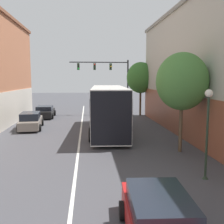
{
  "coord_description": "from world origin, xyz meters",
  "views": [
    {
      "loc": [
        0.59,
        -2.56,
        4.33
      ],
      "look_at": [
        2.38,
        16.48,
        1.9
      ],
      "focal_mm": 42.0,
      "sensor_mm": 36.0,
      "label": 1
    }
  ],
  "objects_px": {
    "traffic_signal_gantry": "(109,74)",
    "street_tree_far": "(141,78)",
    "hatchback_foreground": "(161,223)",
    "parked_car_left_near": "(31,121)",
    "street_lamp": "(208,125)",
    "bus": "(108,107)",
    "street_tree_near": "(182,82)",
    "parked_car_left_mid": "(45,112)"
  },
  "relations": [
    {
      "from": "bus",
      "to": "hatchback_foreground",
      "type": "bearing_deg",
      "value": -176.54
    },
    {
      "from": "traffic_signal_gantry",
      "to": "street_lamp",
      "type": "xyz_separation_m",
      "value": [
        2.42,
        -21.48,
        -2.48
      ]
    },
    {
      "from": "bus",
      "to": "street_tree_far",
      "type": "relative_size",
      "value": 1.81
    },
    {
      "from": "parked_car_left_near",
      "to": "street_tree_far",
      "type": "xyz_separation_m",
      "value": [
        11.22,
        7.62,
        3.77
      ]
    },
    {
      "from": "bus",
      "to": "street_lamp",
      "type": "height_order",
      "value": "street_lamp"
    },
    {
      "from": "bus",
      "to": "street_tree_near",
      "type": "height_order",
      "value": "street_tree_near"
    },
    {
      "from": "hatchback_foreground",
      "to": "street_tree_far",
      "type": "height_order",
      "value": "street_tree_far"
    },
    {
      "from": "parked_car_left_near",
      "to": "parked_car_left_mid",
      "type": "bearing_deg",
      "value": -6.8
    },
    {
      "from": "parked_car_left_near",
      "to": "street_tree_far",
      "type": "height_order",
      "value": "street_tree_far"
    },
    {
      "from": "street_tree_near",
      "to": "parked_car_left_near",
      "type": "bearing_deg",
      "value": 141.84
    },
    {
      "from": "traffic_signal_gantry",
      "to": "street_tree_near",
      "type": "xyz_separation_m",
      "value": [
        2.84,
        -17.16,
        -0.72
      ]
    },
    {
      "from": "hatchback_foreground",
      "to": "parked_car_left_near",
      "type": "height_order",
      "value": "parked_car_left_near"
    },
    {
      "from": "hatchback_foreground",
      "to": "parked_car_left_near",
      "type": "xyz_separation_m",
      "value": [
        -6.79,
        16.87,
        0.05
      ]
    },
    {
      "from": "bus",
      "to": "street_tree_far",
      "type": "xyz_separation_m",
      "value": [
        4.58,
        9.56,
        2.39
      ]
    },
    {
      "from": "street_lamp",
      "to": "street_tree_near",
      "type": "distance_m",
      "value": 4.68
    },
    {
      "from": "parked_car_left_mid",
      "to": "street_tree_far",
      "type": "xyz_separation_m",
      "value": [
        11.05,
        0.9,
        3.81
      ]
    },
    {
      "from": "traffic_signal_gantry",
      "to": "street_tree_far",
      "type": "bearing_deg",
      "value": -20.38
    },
    {
      "from": "street_tree_near",
      "to": "street_tree_far",
      "type": "xyz_separation_m",
      "value": [
        0.79,
        15.81,
        0.28
      ]
    },
    {
      "from": "street_tree_near",
      "to": "street_tree_far",
      "type": "relative_size",
      "value": 0.93
    },
    {
      "from": "hatchback_foreground",
      "to": "street_tree_near",
      "type": "relative_size",
      "value": 0.79
    },
    {
      "from": "hatchback_foreground",
      "to": "street_tree_far",
      "type": "relative_size",
      "value": 0.74
    },
    {
      "from": "bus",
      "to": "street_lamp",
      "type": "distance_m",
      "value": 11.11
    },
    {
      "from": "street_tree_far",
      "to": "traffic_signal_gantry",
      "type": "bearing_deg",
      "value": 159.62
    },
    {
      "from": "parked_car_left_near",
      "to": "hatchback_foreground",
      "type": "bearing_deg",
      "value": -163.44
    },
    {
      "from": "parked_car_left_mid",
      "to": "street_tree_near",
      "type": "relative_size",
      "value": 0.77
    },
    {
      "from": "bus",
      "to": "parked_car_left_near",
      "type": "xyz_separation_m",
      "value": [
        -6.64,
        1.94,
        -1.38
      ]
    },
    {
      "from": "parked_car_left_mid",
      "to": "street_lamp",
      "type": "relative_size",
      "value": 1.15
    },
    {
      "from": "parked_car_left_mid",
      "to": "street_tree_near",
      "type": "xyz_separation_m",
      "value": [
        10.26,
        -14.92,
        3.53
      ]
    },
    {
      "from": "hatchback_foreground",
      "to": "street_lamp",
      "type": "relative_size",
      "value": 1.19
    },
    {
      "from": "parked_car_left_mid",
      "to": "street_tree_near",
      "type": "bearing_deg",
      "value": -147.24
    },
    {
      "from": "street_tree_far",
      "to": "street_tree_near",
      "type": "bearing_deg",
      "value": -92.87
    },
    {
      "from": "hatchback_foreground",
      "to": "traffic_signal_gantry",
      "type": "relative_size",
      "value": 0.65
    },
    {
      "from": "parked_car_left_near",
      "to": "traffic_signal_gantry",
      "type": "relative_size",
      "value": 0.65
    },
    {
      "from": "traffic_signal_gantry",
      "to": "parked_car_left_mid",
      "type": "bearing_deg",
      "value": -163.14
    },
    {
      "from": "traffic_signal_gantry",
      "to": "street_lamp",
      "type": "bearing_deg",
      "value": -83.56
    },
    {
      "from": "hatchback_foreground",
      "to": "street_tree_far",
      "type": "bearing_deg",
      "value": -7.36
    },
    {
      "from": "bus",
      "to": "hatchback_foreground",
      "type": "distance_m",
      "value": 15.0
    },
    {
      "from": "street_lamp",
      "to": "street_tree_near",
      "type": "relative_size",
      "value": 0.67
    },
    {
      "from": "street_lamp",
      "to": "parked_car_left_near",
      "type": "bearing_deg",
      "value": 128.65
    },
    {
      "from": "parked_car_left_mid",
      "to": "traffic_signal_gantry",
      "type": "relative_size",
      "value": 0.63
    },
    {
      "from": "bus",
      "to": "parked_car_left_mid",
      "type": "distance_m",
      "value": 10.9
    },
    {
      "from": "hatchback_foreground",
      "to": "parked_car_left_mid",
      "type": "bearing_deg",
      "value": 18.58
    }
  ]
}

